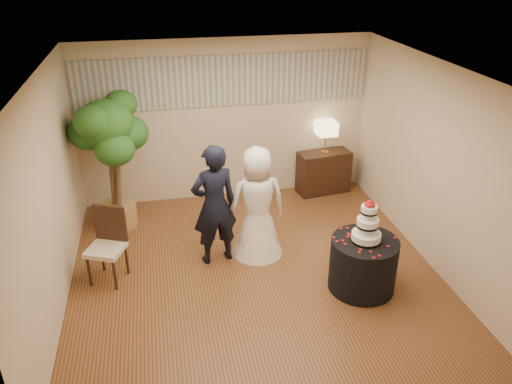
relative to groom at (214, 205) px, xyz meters
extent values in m
cube|color=brown|center=(0.48, -0.43, -0.89)|extent=(5.00, 5.00, 0.00)
cube|color=white|center=(0.48, -0.43, 1.91)|extent=(5.00, 5.00, 0.00)
cube|color=beige|center=(0.48, 2.07, 0.51)|extent=(5.00, 0.06, 2.80)
cube|color=beige|center=(0.48, -2.93, 0.51)|extent=(5.00, 0.06, 2.80)
cube|color=beige|center=(-2.02, -0.43, 0.51)|extent=(0.06, 5.00, 2.80)
cube|color=beige|center=(2.98, -0.43, 0.51)|extent=(0.06, 5.00, 2.80)
cube|color=#A0A093|center=(0.48, 2.05, 1.21)|extent=(4.90, 0.02, 0.85)
imported|color=black|center=(0.00, 0.00, 0.00)|extent=(0.73, 0.56, 1.78)
imported|color=white|center=(0.62, 0.07, -0.06)|extent=(0.84, 0.79, 1.66)
cylinder|color=black|center=(1.81, -1.05, -0.53)|extent=(1.16, 1.16, 0.73)
cube|color=black|center=(2.23, 1.82, -0.50)|extent=(0.98, 0.54, 0.78)
camera|label=1|loc=(-0.66, -6.08, 3.23)|focal=35.00mm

